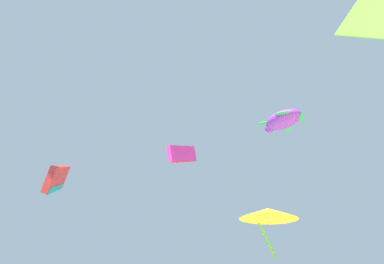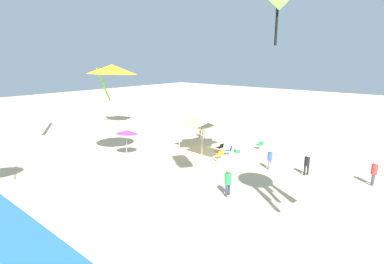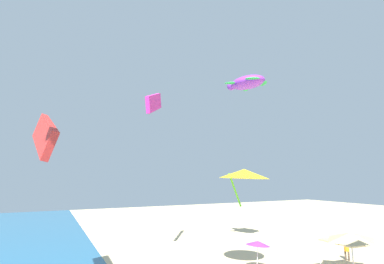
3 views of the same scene
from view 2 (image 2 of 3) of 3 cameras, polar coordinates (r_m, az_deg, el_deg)
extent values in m
cube|color=beige|center=(27.84, 6.24, -3.81)|extent=(120.00, 120.00, 0.10)
cylinder|color=#B7B7BC|center=(28.61, 6.58, -0.77)|extent=(0.07, 0.07, 2.37)
cylinder|color=#B7B7BC|center=(30.36, 2.36, 0.15)|extent=(0.07, 0.07, 2.37)
cylinder|color=#B7B7BC|center=(26.03, 1.88, -2.12)|extent=(0.07, 0.07, 2.37)
cylinder|color=#B7B7BC|center=(27.95, -2.41, -1.03)|extent=(0.07, 0.07, 2.37)
cube|color=#D1B784|center=(27.91, 2.16, 1.56)|extent=(3.15, 3.74, 0.10)
pyramid|color=#D1B784|center=(27.84, 2.17, 2.25)|extent=(3.08, 3.67, 0.59)
cylinder|color=silver|center=(26.77, -12.13, -2.09)|extent=(0.07, 0.27, 2.29)
cone|color=purple|center=(26.59, -12.06, 0.02)|extent=(1.87, 1.89, 0.53)
cylinder|color=black|center=(27.16, 6.07, -3.69)|extent=(0.02, 0.02, 0.40)
cylinder|color=black|center=(26.67, 6.24, -4.02)|extent=(0.02, 0.02, 0.40)
cylinder|color=black|center=(27.25, 7.16, -3.67)|extent=(0.02, 0.02, 0.40)
cylinder|color=black|center=(26.76, 7.35, -4.00)|extent=(0.02, 0.02, 0.40)
cube|color=blue|center=(26.90, 6.72, -3.44)|extent=(0.73, 0.73, 0.03)
cube|color=blue|center=(26.89, 7.34, -3.00)|extent=(0.43, 0.45, 0.41)
cylinder|color=black|center=(29.52, 12.64, -2.55)|extent=(0.02, 0.02, 0.40)
cylinder|color=black|center=(29.28, 11.75, -2.64)|extent=(0.02, 0.02, 0.40)
cylinder|color=black|center=(29.08, 13.13, -2.82)|extent=(0.02, 0.02, 0.40)
cylinder|color=black|center=(28.84, 12.23, -2.91)|extent=(0.02, 0.02, 0.40)
cube|color=#198C4C|center=(29.12, 12.46, -2.35)|extent=(0.72, 0.72, 0.03)
cube|color=#198C4C|center=(28.82, 12.75, -2.10)|extent=(0.38, 0.48, 0.41)
cylinder|color=black|center=(26.16, 5.38, -4.36)|extent=(0.02, 0.02, 0.40)
cylinder|color=black|center=(25.93, 4.36, -4.50)|extent=(0.02, 0.02, 0.40)
cylinder|color=black|center=(25.72, 5.92, -4.68)|extent=(0.02, 0.02, 0.40)
cylinder|color=black|center=(25.49, 4.89, -4.83)|extent=(0.02, 0.02, 0.40)
cube|color=orange|center=(25.76, 5.15, -4.17)|extent=(0.70, 0.70, 0.03)
cube|color=orange|center=(25.45, 5.46, -3.90)|extent=(0.34, 0.50, 0.41)
cylinder|color=black|center=(28.11, 5.05, -3.08)|extent=(0.02, 0.02, 0.40)
cylinder|color=black|center=(27.73, 4.34, -3.29)|extent=(0.02, 0.02, 0.40)
cylinder|color=black|center=(27.78, 5.86, -3.30)|extent=(0.02, 0.02, 0.40)
cylinder|color=black|center=(27.40, 5.15, -3.52)|extent=(0.02, 0.02, 0.40)
cube|color=black|center=(27.70, 5.11, -2.90)|extent=(0.57, 0.57, 0.03)
cube|color=black|center=(27.46, 5.57, -2.60)|extent=(0.18, 0.51, 0.41)
cube|color=#1E8C4C|center=(27.73, 8.42, -3.45)|extent=(0.71, 0.70, 0.36)
cube|color=white|center=(27.67, 8.43, -3.05)|extent=(0.73, 0.72, 0.04)
cylinder|color=#33384C|center=(18.99, 6.45, -10.84)|extent=(0.15, 0.15, 0.79)
cylinder|color=#33384C|center=(19.23, 6.95, -10.53)|extent=(0.15, 0.15, 0.79)
cylinder|color=green|center=(18.82, 6.76, -8.65)|extent=(0.41, 0.41, 0.68)
sphere|color=#A87A56|center=(18.65, 6.80, -7.31)|extent=(0.26, 0.26, 0.26)
cylinder|color=slate|center=(24.15, 14.37, -5.87)|extent=(0.14, 0.14, 0.72)
cylinder|color=slate|center=(23.90, 14.20, -6.07)|extent=(0.14, 0.14, 0.72)
cylinder|color=blue|center=(23.81, 14.38, -4.45)|extent=(0.37, 0.37, 0.62)
sphere|color=tan|center=(23.69, 14.44, -3.47)|extent=(0.23, 0.23, 0.23)
cylinder|color=brown|center=(32.63, 1.53, -0.35)|extent=(0.15, 0.15, 0.78)
cylinder|color=brown|center=(32.46, 1.96, -0.43)|extent=(0.15, 0.15, 0.78)
cylinder|color=orange|center=(32.37, 1.76, 0.86)|extent=(0.40, 0.40, 0.67)
sphere|color=tan|center=(32.28, 1.76, 1.66)|extent=(0.25, 0.25, 0.25)
cylinder|color=#33384C|center=(23.94, 30.81, -7.54)|extent=(0.15, 0.15, 0.76)
cylinder|color=#33384C|center=(23.66, 30.67, -7.76)|extent=(0.15, 0.15, 0.76)
cylinder|color=red|center=(23.57, 30.95, -6.03)|extent=(0.40, 0.40, 0.66)
sphere|color=beige|center=(23.44, 31.08, -4.98)|extent=(0.25, 0.25, 0.25)
cylinder|color=black|center=(23.60, 20.32, -6.76)|extent=(0.14, 0.14, 0.72)
cylinder|color=black|center=(23.78, 20.84, -6.65)|extent=(0.14, 0.14, 0.72)
cylinder|color=black|center=(23.47, 20.72, -5.15)|extent=(0.38, 0.38, 0.63)
sphere|color=beige|center=(23.35, 20.81, -4.15)|extent=(0.24, 0.24, 0.24)
cylinder|color=black|center=(16.51, 15.59, 19.82)|extent=(0.13, 0.13, 2.58)
cone|color=yellow|center=(24.25, -14.75, 11.28)|extent=(4.19, 4.21, 0.83)
cylinder|color=#66D82D|center=(25.68, -16.24, 8.48)|extent=(0.27, 1.13, 2.66)
camera|label=1|loc=(8.97, 42.90, -26.64)|focal=30.93mm
camera|label=3|loc=(2.56, -26.85, -14.90)|focal=26.59mm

